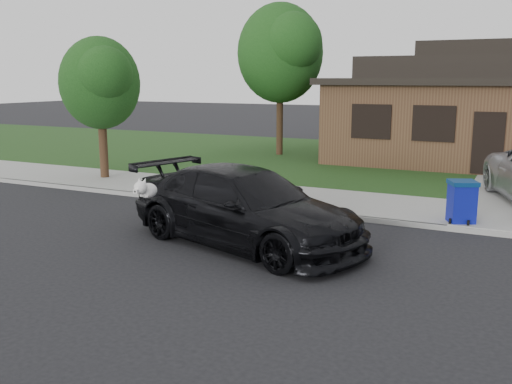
% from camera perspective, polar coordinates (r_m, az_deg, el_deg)
% --- Properties ---
extents(ground, '(120.00, 120.00, 0.00)m').
position_cam_1_polar(ground, '(11.44, -2.98, -5.87)').
color(ground, black).
rests_on(ground, ground).
extents(sidewalk, '(60.00, 3.00, 0.12)m').
position_cam_1_polar(sidewalk, '(15.85, 5.74, -0.82)').
color(sidewalk, gray).
rests_on(sidewalk, ground).
extents(curb, '(60.00, 0.12, 0.12)m').
position_cam_1_polar(curb, '(14.48, 3.69, -1.95)').
color(curb, gray).
rests_on(curb, ground).
extents(lawn, '(60.00, 13.00, 0.13)m').
position_cam_1_polar(lawn, '(23.42, 12.52, 2.92)').
color(lawn, '#193814').
rests_on(lawn, ground).
extents(sedan, '(5.84, 3.68, 1.58)m').
position_cam_1_polar(sedan, '(11.67, -1.13, -1.49)').
color(sedan, black).
rests_on(sedan, ground).
extents(recycling_bin, '(0.77, 0.77, 0.98)m').
position_cam_1_polar(recycling_bin, '(13.83, 19.89, -0.90)').
color(recycling_bin, navy).
rests_on(recycling_bin, sidewalk).
extents(house, '(12.60, 8.60, 4.65)m').
position_cam_1_polar(house, '(24.63, 22.99, 7.54)').
color(house, '#422B1C').
rests_on(house, ground).
extents(tree_0, '(3.78, 3.60, 6.34)m').
position_cam_1_polar(tree_0, '(24.44, 2.68, 13.89)').
color(tree_0, '#332114').
rests_on(tree_0, ground).
extents(tree_2, '(2.73, 2.60, 4.59)m').
position_cam_1_polar(tree_2, '(19.39, -15.25, 10.60)').
color(tree_2, '#332114').
rests_on(tree_2, ground).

